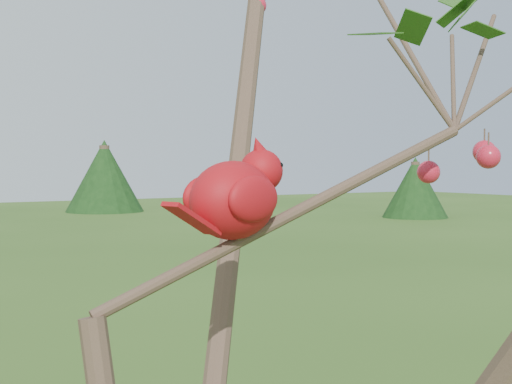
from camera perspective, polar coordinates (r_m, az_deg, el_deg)
crabapple_tree at (r=0.84m, az=-5.44°, el=0.61°), size 2.35×2.05×2.95m
cardinal at (r=1.00m, az=-1.57°, el=-0.31°), size 0.23×0.14×0.16m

